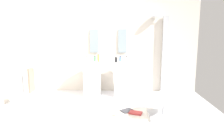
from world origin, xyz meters
name	(u,v)px	position (x,y,z in m)	size (l,w,h in m)	color
ground_plane	(103,115)	(0.00, 0.00, -0.02)	(4.80, 3.60, 0.04)	silver
rear_partition	(108,44)	(0.00, 1.65, 1.30)	(4.80, 0.10, 2.60)	beige
pedestal_sink_left	(92,77)	(-0.38, 1.20, 0.49)	(0.50, 0.50, 0.98)	white
pedestal_sink_right	(122,77)	(0.38, 1.20, 0.49)	(0.50, 0.50, 0.98)	white
vanity_mirror_left	(94,41)	(-0.38, 1.58, 1.40)	(0.22, 0.03, 0.63)	#8C9EA8
vanity_mirror_right	(122,41)	(0.38, 1.58, 1.40)	(0.22, 0.03, 0.63)	#8C9EA8
shower_column	(164,53)	(1.50, 1.53, 1.08)	(0.49, 0.24, 2.05)	#B7BABF
lounge_chair	(164,99)	(1.16, -0.06, 0.35)	(1.06, 1.06, 0.65)	#B7BABF
towel_rack	(30,81)	(-1.51, 0.14, 0.63)	(0.37, 0.22, 0.95)	#B7BABF
area_rug	(124,114)	(0.42, 0.03, 0.01)	(1.28, 0.60, 0.01)	white
magazine_charcoal	(127,111)	(0.48, 0.16, 0.02)	(0.25, 0.19, 0.02)	#38383D
magazine_red	(136,113)	(0.64, 0.04, 0.03)	(0.25, 0.15, 0.04)	#B73838
coffee_mug	(117,114)	(0.28, -0.11, 0.06)	(0.08, 0.08, 0.09)	white
soap_bottle_clear	(87,59)	(-0.52, 1.25, 0.95)	(0.06, 0.06, 0.14)	silver
soap_bottle_white	(127,59)	(0.49, 1.13, 0.95)	(0.05, 0.05, 0.15)	white
soap_bottle_green	(95,59)	(-0.33, 1.33, 0.94)	(0.06, 0.06, 0.13)	#59996B
soap_bottle_blue	(120,59)	(0.33, 1.32, 0.95)	(0.05, 0.05, 0.14)	#4C72B7
soap_bottle_amber	(98,58)	(-0.23, 1.17, 0.98)	(0.04, 0.04, 0.20)	#C68C38
soap_bottle_black	(116,60)	(0.23, 1.12, 0.94)	(0.06, 0.06, 0.13)	black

